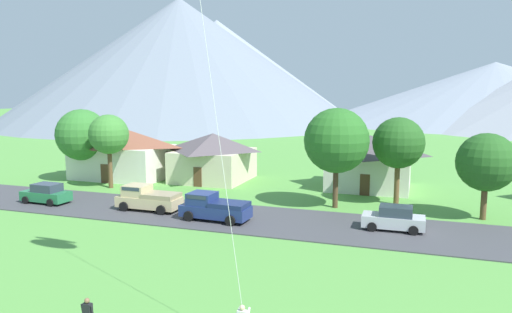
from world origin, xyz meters
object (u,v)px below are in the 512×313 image
(house_left_center, at_px, (213,156))
(house_right_center, at_px, (369,161))
(tree_far_right, at_px, (82,135))
(tree_right_of_center, at_px, (109,135))
(tree_near_right, at_px, (337,141))
(tree_left_of_center, at_px, (486,162))
(house_rightmost, at_px, (122,152))
(parked_car_silver_west_end, at_px, (394,219))
(tree_near_left, at_px, (398,143))
(parked_car_green_mid_east, at_px, (46,194))
(pickup_truck_navy_west_side, at_px, (214,207))
(pickup_truck_sand_east_side, at_px, (148,198))

(house_left_center, relative_size, house_right_center, 1.00)
(tree_far_right, bearing_deg, tree_right_of_center, -24.25)
(house_right_center, distance_m, tree_far_right, 30.11)
(tree_near_right, bearing_deg, tree_far_right, 173.67)
(tree_left_of_center, bearing_deg, house_rightmost, 170.47)
(tree_far_right, height_order, parked_car_silver_west_end, tree_far_right)
(house_left_center, height_order, tree_left_of_center, tree_left_of_center)
(tree_far_right, bearing_deg, tree_near_left, -0.52)
(house_left_center, bearing_deg, tree_far_right, -159.39)
(tree_right_of_center, bearing_deg, house_left_center, 41.91)
(house_right_center, xyz_separation_m, parked_car_silver_west_end, (3.17, -14.43, -1.86))
(parked_car_green_mid_east, xyz_separation_m, pickup_truck_navy_west_side, (15.81, -0.30, 0.19))
(tree_right_of_center, distance_m, pickup_truck_navy_west_side, 17.16)
(pickup_truck_sand_east_side, bearing_deg, tree_near_left, 24.85)
(tree_right_of_center, distance_m, tree_far_right, 5.54)
(tree_right_of_center, relative_size, parked_car_green_mid_east, 1.72)
(house_left_center, height_order, parked_car_green_mid_east, house_left_center)
(tree_right_of_center, bearing_deg, house_right_center, 18.94)
(tree_left_of_center, relative_size, parked_car_green_mid_east, 1.54)
(tree_right_of_center, height_order, tree_far_right, tree_far_right)
(pickup_truck_navy_west_side, height_order, pickup_truck_sand_east_side, same)
(house_right_center, bearing_deg, tree_far_right, -168.30)
(house_right_center, distance_m, parked_car_silver_west_end, 14.89)
(house_rightmost, bearing_deg, pickup_truck_sand_east_side, -48.67)
(tree_right_of_center, relative_size, tree_near_right, 0.89)
(house_left_center, xyz_separation_m, tree_right_of_center, (-7.99, -7.17, 2.69))
(parked_car_silver_west_end, bearing_deg, tree_left_of_center, 40.09)
(house_right_center, relative_size, tree_near_left, 1.12)
(tree_left_of_center, xyz_separation_m, tree_far_right, (-38.78, 3.11, 0.60))
(house_left_center, bearing_deg, house_right_center, 4.16)
(house_left_center, distance_m, parked_car_silver_west_end, 23.67)
(house_right_center, height_order, tree_far_right, tree_far_right)
(tree_far_right, distance_m, parked_car_green_mid_east, 11.28)
(parked_car_silver_west_end, bearing_deg, pickup_truck_sand_east_side, -177.88)
(tree_right_of_center, height_order, pickup_truck_navy_west_side, tree_right_of_center)
(tree_left_of_center, relative_size, pickup_truck_sand_east_side, 1.26)
(house_right_center, height_order, tree_near_right, tree_near_right)
(house_rightmost, distance_m, pickup_truck_sand_east_side, 16.02)
(house_rightmost, relative_size, pickup_truck_navy_west_side, 2.03)
(tree_left_of_center, xyz_separation_m, tree_near_right, (-11.17, 0.05, 1.23))
(house_left_center, relative_size, tree_left_of_center, 1.28)
(house_left_center, relative_size, tree_near_right, 1.01)
(tree_near_right, distance_m, parked_car_green_mid_east, 25.07)
(house_right_center, bearing_deg, tree_right_of_center, -161.06)
(tree_right_of_center, bearing_deg, tree_near_right, -2.01)
(house_left_center, height_order, pickup_truck_navy_west_side, house_left_center)
(house_left_center, bearing_deg, parked_car_silver_west_end, -34.11)
(tree_near_left, relative_size, pickup_truck_sand_east_side, 1.43)
(tree_left_of_center, height_order, tree_far_right, tree_far_right)
(house_left_center, relative_size, pickup_truck_navy_west_side, 1.59)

